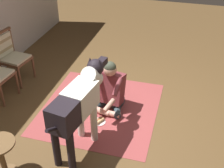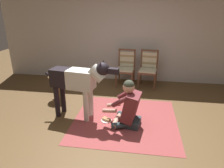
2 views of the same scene
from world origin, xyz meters
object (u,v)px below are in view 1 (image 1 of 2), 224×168
at_px(dining_chair_right_of_pair, 11,54).
at_px(round_side_table, 1,156).
at_px(person_sitting_on_floor, 110,90).
at_px(large_dog, 79,103).
at_px(hot_dog_on_plate, 99,121).

bearing_deg(dining_chair_right_of_pair, round_side_table, -151.94).
bearing_deg(round_side_table, person_sitting_on_floor, -27.98).
relative_size(person_sitting_on_floor, large_dog, 0.59).
bearing_deg(dining_chair_right_of_pair, large_dog, -125.59).
relative_size(large_dog, hot_dog_on_plate, 7.17).
distance_m(hot_dog_on_plate, round_side_table, 1.57).
bearing_deg(large_dog, dining_chair_right_of_pair, 54.41).
distance_m(large_dog, round_side_table, 1.14).
bearing_deg(round_side_table, hot_dog_on_plate, -32.98).
relative_size(dining_chair_right_of_pair, person_sitting_on_floor, 1.12).
bearing_deg(person_sitting_on_floor, dining_chair_right_of_pair, 79.41).
height_order(dining_chair_right_of_pair, hot_dog_on_plate, dining_chair_right_of_pair).
xyz_separation_m(dining_chair_right_of_pair, large_dog, (-1.33, -1.86, 0.21)).
bearing_deg(round_side_table, large_dog, -45.09).
relative_size(person_sitting_on_floor, hot_dog_on_plate, 4.26).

